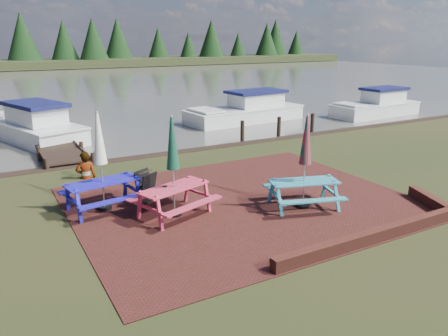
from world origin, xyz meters
name	(u,v)px	position (x,y,z in m)	size (l,w,h in m)	color
ground	(262,214)	(0.00, 0.00, 0.00)	(120.00, 120.00, 0.00)	black
paving	(242,202)	(0.00, 1.00, 0.01)	(9.00, 7.50, 0.02)	#3A1712
brick_wall	(394,226)	(2.15, -2.42, 0.15)	(6.21, 1.79, 0.30)	#4C1E16
water	(48,85)	(0.00, 37.00, 0.00)	(120.00, 60.00, 0.02)	#413E38
far_treeline	(17,46)	(0.00, 66.00, 3.28)	(120.00, 10.00, 8.10)	black
picnic_table_teal	(304,177)	(1.22, -0.16, 0.88)	(2.22, 2.09, 2.52)	teal
picnic_table_red	(174,182)	(-2.02, 1.03, 0.91)	(2.29, 2.15, 2.59)	#BF3149
picnic_table_blue	(102,177)	(-3.50, 2.32, 0.92)	(2.13, 1.95, 2.63)	#1C16A7
chalkboard	(146,187)	(-2.35, 2.19, 0.48)	(0.60, 0.80, 0.92)	black
jetty	(52,140)	(-3.50, 11.28, 0.11)	(1.76, 9.08, 1.00)	black
boat_jetty	(31,127)	(-4.08, 13.22, 0.40)	(4.43, 7.27, 1.99)	silver
boat_near	(247,112)	(7.23, 12.28, 0.37)	(7.19, 3.06, 1.89)	silver
boat_far	(377,107)	(15.19, 10.00, 0.36)	(6.03, 2.36, 1.86)	silver
person	(84,152)	(-3.33, 5.31, 0.89)	(0.65, 0.43, 1.79)	gray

